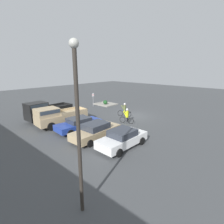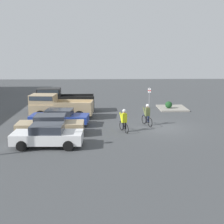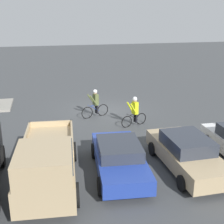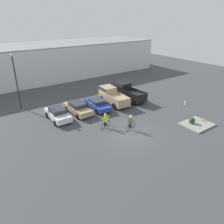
{
  "view_description": "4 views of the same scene",
  "coord_description": "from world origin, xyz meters",
  "px_view_note": "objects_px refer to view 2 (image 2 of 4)",
  "views": [
    {
      "loc": [
        -12.75,
        18.09,
        6.23
      ],
      "look_at": [
        0.27,
        3.83,
        1.2
      ],
      "focal_mm": 28.0,
      "sensor_mm": 36.0,
      "label": 1
    },
    {
      "loc": [
        -23.72,
        4.54,
        6.07
      ],
      "look_at": [
        0.27,
        3.83,
        1.2
      ],
      "focal_mm": 50.0,
      "sensor_mm": 36.0,
      "label": 2
    },
    {
      "loc": [
        3.64,
        19.09,
        6.36
      ],
      "look_at": [
        0.27,
        3.83,
        1.2
      ],
      "focal_mm": 50.0,
      "sensor_mm": 36.0,
      "label": 3
    },
    {
      "loc": [
        -13.22,
        -15.01,
        11.51
      ],
      "look_at": [
        0.27,
        3.83,
        1.2
      ],
      "focal_mm": 35.0,
      "sensor_mm": 36.0,
      "label": 4
    }
  ],
  "objects_px": {
    "pickup_truck_1": "(61,100)",
    "shrub": "(169,105)",
    "sedan_2": "(59,117)",
    "sedan_1": "(50,125)",
    "cyclist_0": "(147,115)",
    "cyclist_1": "(124,120)",
    "pickup_truck_0": "(56,106)",
    "sedan_0": "(47,135)",
    "fire_lane_sign": "(149,96)"
  },
  "relations": [
    {
      "from": "shrub",
      "to": "sedan_0",
      "type": "bearing_deg",
      "value": 139.5
    },
    {
      "from": "cyclist_1",
      "to": "fire_lane_sign",
      "type": "distance_m",
      "value": 9.91
    },
    {
      "from": "sedan_1",
      "to": "cyclist_1",
      "type": "xyz_separation_m",
      "value": [
        0.67,
        -5.34,
        0.17
      ]
    },
    {
      "from": "pickup_truck_0",
      "to": "cyclist_0",
      "type": "xyz_separation_m",
      "value": [
        -3.05,
        -7.7,
        -0.22
      ]
    },
    {
      "from": "sedan_0",
      "to": "cyclist_1",
      "type": "distance_m",
      "value": 6.14
    },
    {
      "from": "sedan_1",
      "to": "sedan_2",
      "type": "relative_size",
      "value": 1.01
    },
    {
      "from": "cyclist_0",
      "to": "cyclist_1",
      "type": "distance_m",
      "value": 2.77
    },
    {
      "from": "sedan_0",
      "to": "pickup_truck_0",
      "type": "bearing_deg",
      "value": 4.35
    },
    {
      "from": "pickup_truck_1",
      "to": "cyclist_1",
      "type": "relative_size",
      "value": 3.17
    },
    {
      "from": "pickup_truck_1",
      "to": "cyclist_0",
      "type": "xyz_separation_m",
      "value": [
        -5.79,
        -7.66,
        -0.32
      ]
    },
    {
      "from": "sedan_1",
      "to": "cyclist_0",
      "type": "distance_m",
      "value": 7.78
    },
    {
      "from": "cyclist_1",
      "to": "fire_lane_sign",
      "type": "bearing_deg",
      "value": -19.16
    },
    {
      "from": "cyclist_0",
      "to": "cyclist_1",
      "type": "relative_size",
      "value": 1.02
    },
    {
      "from": "cyclist_0",
      "to": "fire_lane_sign",
      "type": "xyz_separation_m",
      "value": [
        7.43,
        -1.25,
        0.44
      ]
    },
    {
      "from": "cyclist_0",
      "to": "cyclist_1",
      "type": "height_order",
      "value": "cyclist_0"
    },
    {
      "from": "sedan_1",
      "to": "cyclist_0",
      "type": "height_order",
      "value": "cyclist_0"
    },
    {
      "from": "sedan_2",
      "to": "fire_lane_sign",
      "type": "distance_m",
      "value": 11.04
    },
    {
      "from": "pickup_truck_0",
      "to": "cyclist_1",
      "type": "height_order",
      "value": "pickup_truck_0"
    },
    {
      "from": "pickup_truck_1",
      "to": "cyclist_1",
      "type": "bearing_deg",
      "value": -143.71
    },
    {
      "from": "sedan_2",
      "to": "shrub",
      "type": "distance_m",
      "value": 12.01
    },
    {
      "from": "sedan_1",
      "to": "shrub",
      "type": "distance_m",
      "value": 13.89
    },
    {
      "from": "sedan_1",
      "to": "fire_lane_sign",
      "type": "xyz_separation_m",
      "value": [
        10.02,
        -8.59,
        0.6
      ]
    },
    {
      "from": "cyclist_0",
      "to": "pickup_truck_0",
      "type": "bearing_deg",
      "value": 68.4
    },
    {
      "from": "sedan_2",
      "to": "fire_lane_sign",
      "type": "bearing_deg",
      "value": -49.08
    },
    {
      "from": "pickup_truck_1",
      "to": "shrub",
      "type": "relative_size",
      "value": 7.85
    },
    {
      "from": "pickup_truck_1",
      "to": "sedan_1",
      "type": "bearing_deg",
      "value": -177.78
    },
    {
      "from": "sedan_0",
      "to": "fire_lane_sign",
      "type": "xyz_separation_m",
      "value": [
        12.82,
        -8.32,
        0.59
      ]
    },
    {
      "from": "pickup_truck_0",
      "to": "shrub",
      "type": "xyz_separation_m",
      "value": [
        3.49,
        -10.83,
        -0.6
      ]
    },
    {
      "from": "cyclist_1",
      "to": "shrub",
      "type": "distance_m",
      "value": 9.9
    },
    {
      "from": "sedan_1",
      "to": "pickup_truck_0",
      "type": "height_order",
      "value": "pickup_truck_0"
    },
    {
      "from": "sedan_1",
      "to": "sedan_2",
      "type": "height_order",
      "value": "sedan_1"
    },
    {
      "from": "pickup_truck_1",
      "to": "pickup_truck_0",
      "type": "bearing_deg",
      "value": 179.0
    },
    {
      "from": "shrub",
      "to": "pickup_truck_0",
      "type": "bearing_deg",
      "value": 107.88
    },
    {
      "from": "sedan_0",
      "to": "sedan_2",
      "type": "height_order",
      "value": "sedan_0"
    },
    {
      "from": "pickup_truck_1",
      "to": "sedan_2",
      "type": "bearing_deg",
      "value": -174.01
    },
    {
      "from": "pickup_truck_0",
      "to": "fire_lane_sign",
      "type": "distance_m",
      "value": 9.97
    },
    {
      "from": "cyclist_0",
      "to": "sedan_1",
      "type": "bearing_deg",
      "value": 109.44
    },
    {
      "from": "sedan_0",
      "to": "pickup_truck_0",
      "type": "xyz_separation_m",
      "value": [
        8.44,
        0.64,
        0.38
      ]
    },
    {
      "from": "sedan_2",
      "to": "fire_lane_sign",
      "type": "height_order",
      "value": "fire_lane_sign"
    },
    {
      "from": "sedan_1",
      "to": "pickup_truck_1",
      "type": "height_order",
      "value": "pickup_truck_1"
    },
    {
      "from": "sedan_0",
      "to": "shrub",
      "type": "bearing_deg",
      "value": -40.5
    },
    {
      "from": "sedan_1",
      "to": "fire_lane_sign",
      "type": "relative_size",
      "value": 2.21
    },
    {
      "from": "cyclist_0",
      "to": "shrub",
      "type": "xyz_separation_m",
      "value": [
        6.54,
        -3.13,
        -0.38
      ]
    },
    {
      "from": "sedan_1",
      "to": "sedan_0",
      "type": "bearing_deg",
      "value": -174.51
    },
    {
      "from": "pickup_truck_0",
      "to": "sedan_0",
      "type": "bearing_deg",
      "value": -175.65
    },
    {
      "from": "sedan_2",
      "to": "cyclist_1",
      "type": "relative_size",
      "value": 2.74
    },
    {
      "from": "sedan_0",
      "to": "pickup_truck_0",
      "type": "relative_size",
      "value": 0.79
    },
    {
      "from": "sedan_0",
      "to": "cyclist_0",
      "type": "height_order",
      "value": "cyclist_0"
    },
    {
      "from": "pickup_truck_0",
      "to": "sedan_2",
      "type": "bearing_deg",
      "value": -167.43
    },
    {
      "from": "sedan_1",
      "to": "pickup_truck_1",
      "type": "xyz_separation_m",
      "value": [
        8.38,
        0.32,
        0.48
      ]
    }
  ]
}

